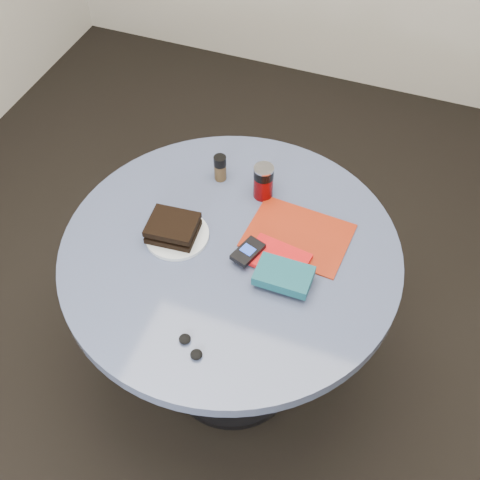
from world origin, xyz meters
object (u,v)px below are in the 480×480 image
(table, at_px, (231,281))
(plate, at_px, (177,235))
(headphones, at_px, (191,347))
(red_book, at_px, (277,258))
(novel, at_px, (284,276))
(soda_can, at_px, (263,182))
(sandwich, at_px, (173,228))
(magazine, at_px, (298,235))
(mp3_player, at_px, (248,252))
(pepper_grinder, at_px, (220,168))

(table, distance_m, plate, 0.24)
(plate, distance_m, headphones, 0.38)
(red_book, height_order, novel, novel)
(soda_can, relative_size, red_book, 0.68)
(sandwich, xyz_separation_m, magazine, (0.34, 0.13, -0.03))
(magazine, bearing_deg, sandwich, -155.34)
(soda_can, relative_size, mp3_player, 1.05)
(sandwich, relative_size, novel, 0.98)
(table, bearing_deg, magazine, 33.64)
(table, xyz_separation_m, plate, (-0.16, -0.01, 0.17))
(table, xyz_separation_m, headphones, (0.02, -0.34, 0.17))
(table, bearing_deg, red_book, 1.15)
(plate, bearing_deg, soda_can, 53.98)
(novel, relative_size, mp3_player, 1.40)
(table, bearing_deg, plate, -175.36)
(sandwich, relative_size, red_book, 0.88)
(sandwich, height_order, pepper_grinder, pepper_grinder)
(pepper_grinder, distance_m, magazine, 0.34)
(soda_can, distance_m, novel, 0.34)
(sandwich, bearing_deg, plate, 14.15)
(table, distance_m, soda_can, 0.33)
(magazine, xyz_separation_m, red_book, (-0.03, -0.11, 0.01))
(sandwich, bearing_deg, novel, -7.85)
(mp3_player, bearing_deg, table, 165.95)
(magazine, bearing_deg, mp3_player, -126.91)
(red_book, bearing_deg, table, -170.46)
(plate, height_order, headphones, headphones)
(red_book, bearing_deg, mp3_player, -159.65)
(red_book, bearing_deg, novel, -51.48)
(novel, bearing_deg, sandwich, 172.08)
(pepper_grinder, relative_size, red_book, 0.54)
(table, relative_size, mp3_player, 9.03)
(mp3_player, bearing_deg, sandwich, -179.79)
(pepper_grinder, distance_m, headphones, 0.63)
(table, distance_m, novel, 0.28)
(novel, bearing_deg, magazine, 93.48)
(plate, xyz_separation_m, soda_can, (0.18, 0.25, 0.05))
(red_book, relative_size, headphones, 1.92)
(sandwich, xyz_separation_m, soda_can, (0.19, 0.25, 0.02))
(plate, distance_m, pepper_grinder, 0.28)
(plate, relative_size, novel, 1.23)
(novel, bearing_deg, table, 160.37)
(magazine, xyz_separation_m, headphones, (-0.15, -0.46, 0.01))
(table, bearing_deg, pepper_grinder, 117.37)
(sandwich, relative_size, magazine, 0.51)
(red_book, bearing_deg, pepper_grinder, 145.58)
(plate, xyz_separation_m, magazine, (0.34, 0.13, -0.00))
(pepper_grinder, relative_size, mp3_player, 0.83)
(mp3_player, bearing_deg, red_book, 11.96)
(plate, xyz_separation_m, sandwich, (-0.01, -0.00, 0.03))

